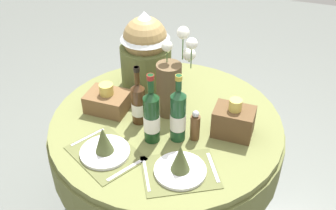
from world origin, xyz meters
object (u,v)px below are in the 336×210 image
at_px(pepper_mill, 195,126).
at_px(woven_basket_side_right, 233,121).
at_px(woven_basket_side_left, 108,101).
at_px(place_setting_left, 104,146).
at_px(wine_bottle_rear, 152,116).
at_px(wine_bottle_left, 138,103).
at_px(wine_bottle_right, 178,115).
at_px(gift_tub_back_left, 145,48).
at_px(flower_vase, 171,83).
at_px(dining_table, 166,141).
at_px(place_setting_right, 180,165).

distance_m(pepper_mill, woven_basket_side_right, 0.20).
bearing_deg(woven_basket_side_left, place_setting_left, -66.16).
distance_m(place_setting_left, wine_bottle_rear, 0.27).
bearing_deg(wine_bottle_left, wine_bottle_right, -14.20).
bearing_deg(gift_tub_back_left, wine_bottle_left, -74.47).
bearing_deg(woven_basket_side_right, wine_bottle_left, -172.13).
bearing_deg(pepper_mill, place_setting_left, -145.92).
relative_size(wine_bottle_right, gift_tub_back_left, 0.79).
height_order(flower_vase, gift_tub_back_left, flower_vase).
xyz_separation_m(dining_table, gift_tub_back_left, (-0.23, 0.29, 0.39)).
bearing_deg(dining_table, flower_vase, 91.30).
bearing_deg(woven_basket_side_right, wine_bottle_right, -153.31).
bearing_deg(flower_vase, place_setting_right, -65.68).
bearing_deg(wine_bottle_rear, gift_tub_back_left, 115.00).
distance_m(dining_table, place_setting_left, 0.44).
bearing_deg(pepper_mill, woven_basket_side_left, 171.60).
bearing_deg(woven_basket_side_left, wine_bottle_right, -13.20).
bearing_deg(wine_bottle_rear, place_setting_right, -40.30).
distance_m(place_setting_right, wine_bottle_rear, 0.28).
bearing_deg(wine_bottle_right, pepper_mill, 17.84).
bearing_deg(place_setting_left, place_setting_right, 0.55).
height_order(place_setting_right, woven_basket_side_right, woven_basket_side_right).
bearing_deg(wine_bottle_right, dining_table, 131.84).
relative_size(pepper_mill, woven_basket_side_left, 0.77).
xyz_separation_m(place_setting_left, wine_bottle_rear, (0.17, 0.18, 0.10)).
relative_size(wine_bottle_rear, woven_basket_side_right, 1.80).
xyz_separation_m(pepper_mill, gift_tub_back_left, (-0.41, 0.38, 0.17)).
distance_m(pepper_mill, woven_basket_side_left, 0.53).
distance_m(wine_bottle_left, pepper_mill, 0.32).
bearing_deg(flower_vase, wine_bottle_rear, -92.92).
height_order(place_setting_right, woven_basket_side_left, woven_basket_side_left).
bearing_deg(place_setting_right, wine_bottle_rear, 139.70).
height_order(place_setting_left, wine_bottle_right, wine_bottle_right).
height_order(dining_table, pepper_mill, pepper_mill).
xyz_separation_m(wine_bottle_left, gift_tub_back_left, (-0.10, 0.35, 0.13)).
xyz_separation_m(wine_bottle_right, woven_basket_side_left, (-0.44, 0.10, -0.09)).
xyz_separation_m(flower_vase, wine_bottle_rear, (-0.01, -0.25, -0.04)).
height_order(place_setting_left, place_setting_right, same).
distance_m(wine_bottle_right, woven_basket_side_right, 0.29).
distance_m(place_setting_right, wine_bottle_left, 0.43).
relative_size(wine_bottle_left, gift_tub_back_left, 0.72).
relative_size(gift_tub_back_left, woven_basket_side_left, 2.10).
height_order(wine_bottle_rear, gift_tub_back_left, gift_tub_back_left).
distance_m(dining_table, flower_vase, 0.34).
relative_size(place_setting_right, woven_basket_side_left, 1.90).
distance_m(place_setting_left, woven_basket_side_left, 0.36).
xyz_separation_m(wine_bottle_rear, woven_basket_side_right, (0.37, 0.18, -0.06)).
xyz_separation_m(wine_bottle_left, wine_bottle_rear, (0.12, -0.11, 0.02)).
bearing_deg(gift_tub_back_left, wine_bottle_rear, -65.00).
relative_size(dining_table, place_setting_right, 2.98).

